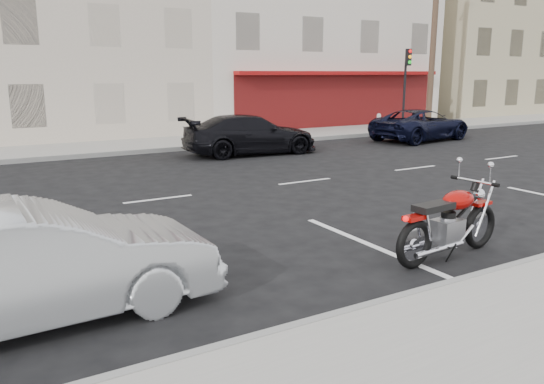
{
  "coord_description": "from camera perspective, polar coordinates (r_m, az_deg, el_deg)",
  "views": [
    {
      "loc": [
        -5.65,
        -11.43,
        2.81
      ],
      "look_at": [
        -1.17,
        -3.73,
        0.8
      ],
      "focal_mm": 35.0,
      "sensor_mm": 36.0,
      "label": 1
    }
  ],
  "objects": [
    {
      "name": "fire_hydrant",
      "position": [
        26.72,
        11.4,
        7.56
      ],
      "size": [
        0.2,
        0.2,
        0.72
      ],
      "color": "beige",
      "rests_on": "sidewalk_far"
    },
    {
      "name": "sedan_silver",
      "position": [
        6.62,
        -24.38,
        -7.11
      ],
      "size": [
        4.25,
        1.59,
        1.39
      ],
      "primitive_type": "imported",
      "rotation": [
        0.0,
        0.0,
        1.6
      ],
      "color": "#AFB3B7",
      "rests_on": "ground"
    },
    {
      "name": "ground",
      "position": [
        13.05,
        -3.78,
        0.25
      ],
      "size": [
        120.0,
        120.0,
        0.0
      ],
      "primitive_type": "plane",
      "color": "black",
      "rests_on": "ground"
    },
    {
      "name": "motorcycle",
      "position": [
        9.25,
        21.62,
        -2.44
      ],
      "size": [
        2.34,
        0.77,
        1.17
      ],
      "rotation": [
        0.0,
        0.0,
        0.09
      ],
      "color": "black",
      "rests_on": "ground"
    },
    {
      "name": "car_far",
      "position": [
        18.71,
        -2.34,
        6.2
      ],
      "size": [
        4.93,
        2.34,
        1.39
      ],
      "primitive_type": "imported",
      "rotation": [
        0.0,
        0.0,
        1.49
      ],
      "color": "black",
      "rests_on": "ground"
    },
    {
      "name": "bldg_corner",
      "position": [
        32.53,
        0.84,
        18.77
      ],
      "size": [
        14.0,
        12.0,
        12.5
      ],
      "primitive_type": "cube",
      "color": "beige",
      "rests_on": "ground"
    },
    {
      "name": "bldg_far_east",
      "position": [
        42.17,
        19.3,
        15.68
      ],
      "size": [
        12.0,
        12.0,
        11.0
      ],
      "primitive_type": "cube",
      "color": "tan",
      "rests_on": "ground"
    },
    {
      "name": "traffic_light",
      "position": [
        27.52,
        14.22,
        11.8
      ],
      "size": [
        0.26,
        0.3,
        3.8
      ],
      "color": "black",
      "rests_on": "sidewalk_far"
    },
    {
      "name": "bldg_cream",
      "position": [
        28.12,
        -23.74,
        17.69
      ],
      "size": [
        12.0,
        12.0,
        11.5
      ],
      "primitive_type": "cube",
      "color": "beige",
      "rests_on": "ground"
    },
    {
      "name": "utility_pole",
      "position": [
        29.19,
        17.01,
        15.96
      ],
      "size": [
        1.8,
        0.3,
        9.0
      ],
      "color": "#422D1E",
      "rests_on": "sidewalk_far"
    },
    {
      "name": "suv_far",
      "position": [
        23.45,
        15.74,
        6.96
      ],
      "size": [
        4.97,
        2.81,
        1.31
      ],
      "primitive_type": "imported",
      "rotation": [
        0.0,
        0.0,
        1.71
      ],
      "color": "black",
      "rests_on": "ground"
    }
  ]
}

